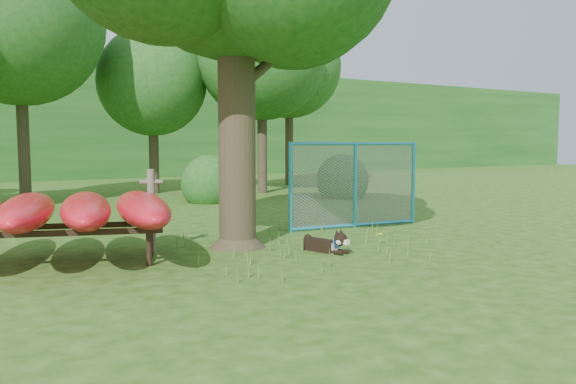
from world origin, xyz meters
TOP-DOWN VIEW (x-y plane):
  - ground at (0.00, 0.00)m, footprint 80.00×80.00m
  - wooden_post at (-2.07, 2.01)m, footprint 0.39×0.18m
  - kayak_rack at (-3.65, 1.73)m, footprint 3.82×4.12m
  - husky_dog at (0.50, 0.37)m, footprint 0.46×0.97m
  - fence_section at (2.68, 2.40)m, footprint 3.26×0.43m
  - wildflower_clump at (1.75, 0.47)m, footprint 0.10×0.09m
  - bg_tree_b at (-3.00, 12.00)m, footprint 5.20×5.20m
  - bg_tree_c at (1.50, 13.00)m, footprint 4.00×4.00m
  - bg_tree_d at (5.00, 11.00)m, footprint 4.80×4.80m
  - bg_tree_e at (8.00, 14.00)m, footprint 4.60×4.60m
  - shrub_right at (6.50, 8.00)m, footprint 1.80×1.80m
  - shrub_mid at (2.00, 9.00)m, footprint 1.80×1.80m
  - wooded_hillside at (0.00, 28.00)m, footprint 80.00×12.00m

SIDE VIEW (x-z plane):
  - ground at x=0.00m, z-range 0.00..0.00m
  - shrub_right at x=6.50m, z-range -0.90..0.90m
  - shrub_mid at x=2.00m, z-range -0.90..0.90m
  - husky_dog at x=0.50m, z-range -0.06..0.37m
  - wildflower_clump at x=1.75m, z-range 0.07..0.29m
  - wooden_post at x=-2.07m, z-range 0.04..1.48m
  - kayak_rack at x=-3.65m, z-range 0.29..1.40m
  - fence_section at x=2.68m, z-range -0.63..2.55m
  - wooded_hillside at x=0.00m, z-range 0.00..6.00m
  - bg_tree_c at x=1.50m, z-range 1.05..7.17m
  - bg_tree_d at x=5.00m, z-range 1.33..8.83m
  - bg_tree_e at x=8.00m, z-range 1.46..9.01m
  - bg_tree_b at x=-3.00m, z-range 1.50..9.72m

